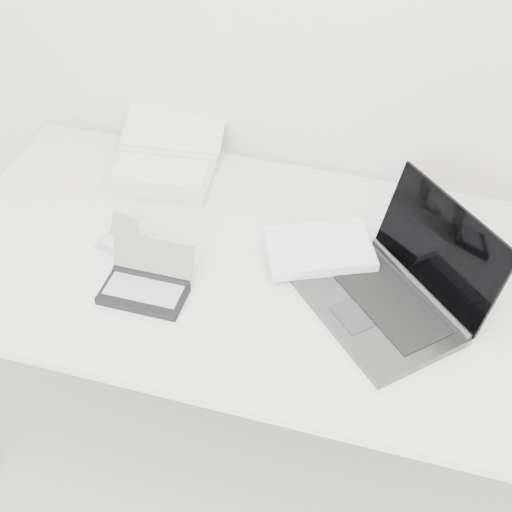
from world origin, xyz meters
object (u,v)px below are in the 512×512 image
(netbook_open_white, at_px, (164,161))
(palmtop_charcoal, at_px, (146,285))
(desk, at_px, (273,280))
(laptop_large, at_px, (371,277))

(netbook_open_white, relative_size, palmtop_charcoal, 2.05)
(desk, xyz_separation_m, palmtop_charcoal, (-0.25, -0.16, 0.07))
(desk, bearing_deg, laptop_large, -3.40)
(desk, bearing_deg, netbook_open_white, 143.23)
(desk, xyz_separation_m, laptop_large, (0.23, -0.01, 0.08))
(desk, height_order, netbook_open_white, netbook_open_white)
(desk, distance_m, laptop_large, 0.24)
(laptop_large, bearing_deg, desk, -138.14)
(palmtop_charcoal, bearing_deg, netbook_open_white, 106.68)
(netbook_open_white, distance_m, palmtop_charcoal, 0.46)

